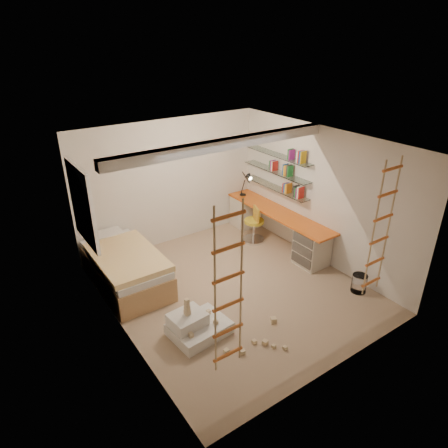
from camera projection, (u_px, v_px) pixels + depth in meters
floor at (234, 289)px, 7.04m from camera, size 4.50×4.50×0.00m
ceiling_beam at (224, 144)px, 6.16m from camera, size 4.00×0.18×0.16m
window_frame at (82, 205)px, 6.47m from camera, size 0.06×1.15×1.35m
window_blind at (85, 205)px, 6.49m from camera, size 0.02×1.00×1.20m
rope_ladder_left at (228, 291)px, 4.39m from camera, size 0.41×0.04×2.13m
rope_ladder_right at (381, 229)px, 5.76m from camera, size 0.41×0.04×2.13m
waste_bin at (359, 283)px, 6.90m from camera, size 0.26×0.26×0.32m
desk at (276, 226)px, 8.37m from camera, size 0.56×2.80×0.75m
shelves at (276, 172)px, 8.17m from camera, size 0.25×1.80×0.71m
bed at (125, 268)px, 7.05m from camera, size 1.02×2.00×0.69m
task_lamp at (247, 181)px, 8.74m from camera, size 0.14×0.36×0.57m
swivel_chair at (254, 229)px, 8.51m from camera, size 0.62×0.62×0.81m
play_platform at (196, 326)px, 5.93m from camera, size 0.89×0.73×0.37m
toy_blocks at (230, 329)px, 5.79m from camera, size 1.39×1.16×0.64m
books at (276, 168)px, 8.14m from camera, size 0.14×0.64×0.92m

